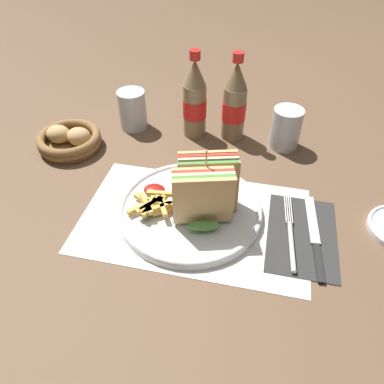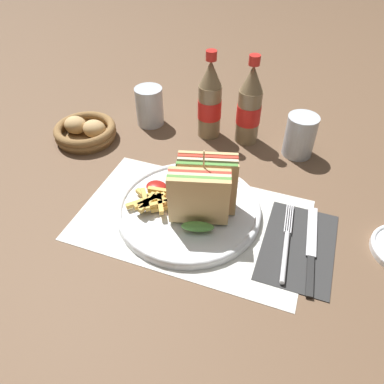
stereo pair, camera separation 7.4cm
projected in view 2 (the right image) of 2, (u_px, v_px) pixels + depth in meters
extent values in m
plane|color=brown|center=(175.00, 209.00, 0.77)|extent=(4.00, 4.00, 0.00)
cube|color=silver|center=(192.00, 219.00, 0.74)|extent=(0.45, 0.28, 0.00)
cylinder|color=white|center=(189.00, 210.00, 0.75)|extent=(0.29, 0.29, 0.01)
torus|color=white|center=(189.00, 208.00, 0.75)|extent=(0.29, 0.29, 0.01)
cube|color=tan|center=(198.00, 202.00, 0.67)|extent=(0.11, 0.05, 0.11)
cube|color=#518E3D|center=(199.00, 199.00, 0.68)|extent=(0.11, 0.05, 0.11)
cube|color=beige|center=(199.00, 196.00, 0.68)|extent=(0.11, 0.05, 0.11)
cube|color=red|center=(199.00, 194.00, 0.69)|extent=(0.11, 0.05, 0.11)
cube|color=tan|center=(199.00, 191.00, 0.70)|extent=(0.11, 0.05, 0.11)
ellipsoid|color=#518E3D|center=(198.00, 227.00, 0.69)|extent=(0.06, 0.04, 0.02)
cube|color=tan|center=(207.00, 191.00, 0.70)|extent=(0.11, 0.05, 0.11)
cube|color=#518E3D|center=(207.00, 187.00, 0.70)|extent=(0.11, 0.05, 0.11)
cube|color=beige|center=(207.00, 184.00, 0.71)|extent=(0.11, 0.05, 0.11)
cube|color=red|center=(207.00, 181.00, 0.71)|extent=(0.11, 0.05, 0.11)
cube|color=tan|center=(207.00, 178.00, 0.72)|extent=(0.11, 0.05, 0.11)
ellipsoid|color=#518E3D|center=(206.00, 210.00, 0.72)|extent=(0.06, 0.04, 0.02)
cylinder|color=tan|center=(203.00, 183.00, 0.68)|extent=(0.00, 0.00, 0.14)
cube|color=gold|center=(150.00, 196.00, 0.76)|extent=(0.02, 0.05, 0.01)
cube|color=gold|center=(143.00, 201.00, 0.75)|extent=(0.05, 0.06, 0.01)
cube|color=gold|center=(168.00, 207.00, 0.74)|extent=(0.06, 0.05, 0.01)
cube|color=gold|center=(147.00, 198.00, 0.75)|extent=(0.07, 0.04, 0.01)
cube|color=gold|center=(150.00, 201.00, 0.73)|extent=(0.05, 0.06, 0.01)
cube|color=gold|center=(151.00, 201.00, 0.74)|extent=(0.05, 0.05, 0.01)
cube|color=gold|center=(145.00, 199.00, 0.74)|extent=(0.04, 0.06, 0.01)
cube|color=gold|center=(149.00, 201.00, 0.74)|extent=(0.01, 0.05, 0.01)
cube|color=gold|center=(163.00, 200.00, 0.74)|extent=(0.05, 0.01, 0.01)
cube|color=gold|center=(157.00, 204.00, 0.73)|extent=(0.06, 0.05, 0.01)
cube|color=gold|center=(160.00, 204.00, 0.73)|extent=(0.03, 0.05, 0.01)
cube|color=gold|center=(161.00, 191.00, 0.76)|extent=(0.05, 0.02, 0.01)
cube|color=gold|center=(149.00, 202.00, 0.73)|extent=(0.02, 0.06, 0.01)
ellipsoid|color=maroon|center=(156.00, 187.00, 0.78)|extent=(0.04, 0.04, 0.02)
cube|color=#2D2D2D|center=(298.00, 246.00, 0.69)|extent=(0.13, 0.21, 0.00)
cylinder|color=silver|center=(285.00, 256.00, 0.66)|extent=(0.02, 0.12, 0.01)
cylinder|color=silver|center=(286.00, 218.00, 0.74)|extent=(0.01, 0.08, 0.00)
cylinder|color=silver|center=(288.00, 218.00, 0.73)|extent=(0.01, 0.08, 0.00)
cylinder|color=silver|center=(290.00, 218.00, 0.73)|extent=(0.01, 0.08, 0.00)
cylinder|color=silver|center=(292.00, 219.00, 0.73)|extent=(0.01, 0.08, 0.00)
cube|color=black|center=(310.00, 276.00, 0.64)|extent=(0.02, 0.09, 0.00)
cube|color=silver|center=(312.00, 231.00, 0.71)|extent=(0.03, 0.13, 0.00)
cylinder|color=#7A6647|center=(209.00, 111.00, 0.93)|extent=(0.06, 0.06, 0.14)
cylinder|color=red|center=(210.00, 109.00, 0.92)|extent=(0.06, 0.06, 0.05)
cone|color=#7A6647|center=(211.00, 73.00, 0.86)|extent=(0.05, 0.05, 0.06)
cylinder|color=red|center=(211.00, 55.00, 0.84)|extent=(0.03, 0.03, 0.02)
cylinder|color=#7A6647|center=(248.00, 116.00, 0.91)|extent=(0.06, 0.06, 0.14)
cylinder|color=red|center=(249.00, 114.00, 0.91)|extent=(0.06, 0.06, 0.05)
cone|color=#7A6647|center=(253.00, 78.00, 0.84)|extent=(0.05, 0.05, 0.06)
cylinder|color=red|center=(255.00, 60.00, 0.82)|extent=(0.03, 0.03, 0.02)
cylinder|color=silver|center=(300.00, 136.00, 0.88)|extent=(0.07, 0.07, 0.10)
cylinder|color=black|center=(297.00, 147.00, 0.90)|extent=(0.06, 0.06, 0.04)
cylinder|color=silver|center=(150.00, 106.00, 0.98)|extent=(0.07, 0.07, 0.10)
cylinder|color=black|center=(150.00, 113.00, 1.00)|extent=(0.06, 0.06, 0.06)
cylinder|color=olive|center=(87.00, 137.00, 0.95)|extent=(0.14, 0.14, 0.01)
torus|color=olive|center=(86.00, 133.00, 0.95)|extent=(0.15, 0.15, 0.02)
torus|color=olive|center=(85.00, 129.00, 0.94)|extent=(0.15, 0.15, 0.02)
ellipsoid|color=tan|center=(94.00, 129.00, 0.93)|extent=(0.06, 0.05, 0.04)
ellipsoid|color=tan|center=(76.00, 125.00, 0.94)|extent=(0.06, 0.05, 0.04)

